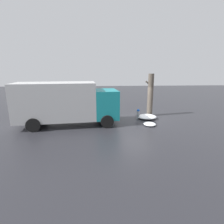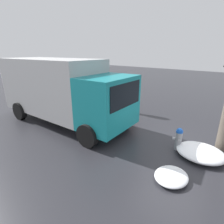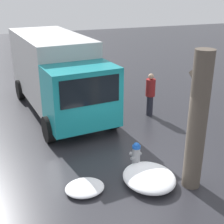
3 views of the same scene
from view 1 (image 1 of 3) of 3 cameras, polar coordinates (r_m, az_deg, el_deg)
name	(u,v)px [view 1 (image 1 of 3)]	position (r m, az deg, el deg)	size (l,w,h in m)	color
ground_plane	(138,119)	(14.46, 8.47, -2.27)	(60.00, 60.00, 0.00)	#28282D
fire_hydrant	(138,114)	(14.34, 8.51, -0.61)	(0.35, 0.42, 0.84)	gray
tree_trunk	(150,95)	(15.37, 12.39, 5.44)	(0.72, 0.47, 3.61)	brown
delivery_truck	(66,102)	(12.89, -14.75, 3.14)	(7.29, 3.19, 3.07)	teal
pedestrian	(95,103)	(16.08, -5.42, 2.92)	(0.38, 0.38, 1.74)	#23232D
snow_pile_by_hydrant	(150,124)	(13.00, 12.18, -3.83)	(0.89, 1.02, 0.19)	white
snow_pile_curbside	(147,117)	(14.63, 11.38, -1.53)	(1.56, 1.39, 0.34)	white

